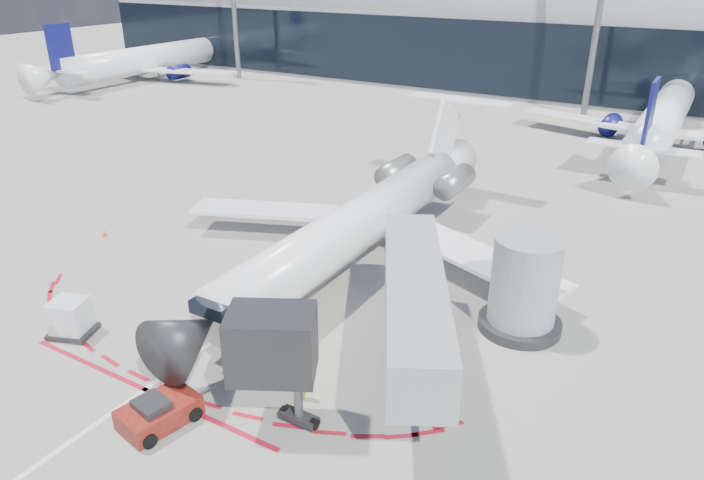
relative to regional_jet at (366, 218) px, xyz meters
The scene contains 13 objects.
ground 5.32m from the regional_jet, 111.02° to the right, with size 260.00×260.00×0.00m, color slate.
apron_centerline 3.85m from the regional_jet, 125.43° to the right, with size 0.25×40.00×0.01m, color silver.
apron_stop_bar 16.14m from the regional_jet, 96.02° to the right, with size 14.00×0.25×0.01m, color maroon.
terminal_building 60.94m from the regional_jet, 91.58° to the left, with size 150.00×24.15×24.00m.
jet_bridge 10.97m from the regional_jet, 42.19° to the right, with size 10.03×15.20×4.90m.
light_mast_centre 44.89m from the regional_jet, 85.64° to the left, with size 0.70×0.70×25.00m, color slate.
regional_jet is the anchor object (origin of this frame).
pushback_tug 17.12m from the regional_jet, 88.51° to the right, with size 2.45×4.74×1.21m.
ramp_worker 13.72m from the regional_jet, 71.63° to the right, with size 0.60×0.40×1.65m, color #B4FF1A.
uld_container 16.69m from the regional_jet, 118.34° to the right, with size 2.41×2.24×1.84m.
safety_cone_left 17.36m from the regional_jet, 159.62° to the right, with size 0.32×0.32×0.45m, color #FF3A05.
bg_airliner_0 68.81m from the regional_jet, 147.22° to the left, with size 34.45×36.48×11.15m, color white, non-canonical shape.
bg_airliner_1 38.60m from the regional_jet, 71.90° to the left, with size 31.64×33.50×10.24m, color white, non-canonical shape.
Camera 1 is at (18.42, -25.42, 16.56)m, focal length 32.00 mm.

